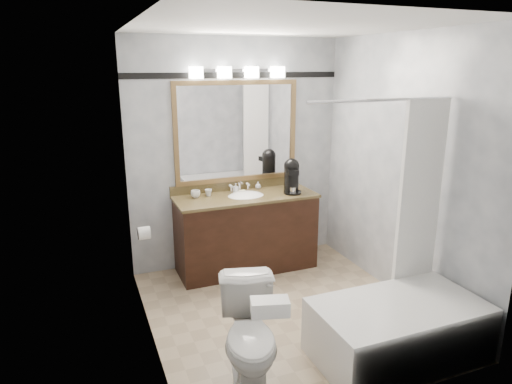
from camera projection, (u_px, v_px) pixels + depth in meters
room at (287, 181)px, 3.89m from camera, size 2.42×2.62×2.52m
vanity at (246, 231)px, 5.01m from camera, size 1.53×0.58×0.97m
mirror at (237, 132)px, 4.97m from camera, size 1.40×0.04×1.10m
vanity_light_bar at (238, 72)px, 4.75m from camera, size 1.02×0.14×0.12m
accent_stripe at (236, 75)px, 4.82m from camera, size 2.40×0.01×0.06m
bathtub at (399, 321)px, 3.54m from camera, size 1.30×0.75×1.96m
tp_roll at (144, 233)px, 4.22m from camera, size 0.11×0.12×0.12m
toilet at (250, 337)px, 3.20m from camera, size 0.58×0.79×0.73m
tissue_box at (270, 307)px, 2.78m from camera, size 0.26×0.19×0.10m
coffee_maker at (292, 175)px, 4.98m from camera, size 0.20×0.24×0.38m
cup_left at (195, 194)px, 4.82m from camera, size 0.12×0.12×0.08m
cup_right at (208, 193)px, 4.88m from camera, size 0.08×0.08×0.07m
soap_bottle_a at (236, 188)px, 5.00m from camera, size 0.06×0.06×0.10m
soap_bottle_b at (258, 185)px, 5.16m from camera, size 0.08×0.08×0.08m
soap_bar at (242, 192)px, 5.01m from camera, size 0.08×0.05×0.02m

